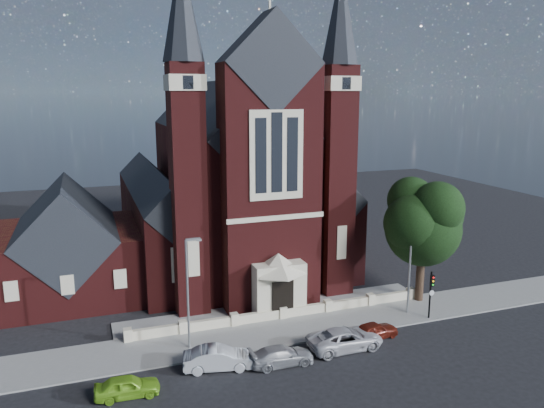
{
  "coord_description": "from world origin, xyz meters",
  "views": [
    {
      "loc": [
        -14.17,
        -30.49,
        17.82
      ],
      "look_at": [
        1.08,
        12.0,
        8.24
      ],
      "focal_mm": 35.0,
      "sensor_mm": 36.0,
      "label": 1
    }
  ],
  "objects_px": {
    "street_tree": "(426,224)",
    "car_silver_b": "(281,356)",
    "car_lime_van": "(127,386)",
    "car_dark_red": "(374,330)",
    "car_silver_a": "(218,358)",
    "street_lamp_left": "(189,287)",
    "traffic_signal": "(431,289)",
    "parish_hall": "(68,251)",
    "street_lamp_right": "(411,260)",
    "car_white_suv": "(345,339)",
    "church": "(227,185)"
  },
  "relations": [
    {
      "from": "church",
      "to": "street_lamp_left",
      "type": "height_order",
      "value": "church"
    },
    {
      "from": "church",
      "to": "car_lime_van",
      "type": "height_order",
      "value": "church"
    },
    {
      "from": "parish_hall",
      "to": "street_lamp_left",
      "type": "height_order",
      "value": "parish_hall"
    },
    {
      "from": "street_lamp_right",
      "to": "street_lamp_left",
      "type": "bearing_deg",
      "value": 180.0
    },
    {
      "from": "parish_hall",
      "to": "car_white_suv",
      "type": "xyz_separation_m",
      "value": [
        18.38,
        -17.69,
        -3.26
      ]
    },
    {
      "from": "church",
      "to": "street_tree",
      "type": "bearing_deg",
      "value": -53.83
    },
    {
      "from": "parish_hall",
      "to": "car_dark_red",
      "type": "xyz_separation_m",
      "value": [
        21.12,
        -17.01,
        -3.37
      ]
    },
    {
      "from": "traffic_signal",
      "to": "car_lime_van",
      "type": "xyz_separation_m",
      "value": [
        -23.63,
        -3.11,
        -1.93
      ]
    },
    {
      "from": "parish_hall",
      "to": "street_lamp_left",
      "type": "relative_size",
      "value": 1.51
    },
    {
      "from": "street_tree",
      "to": "car_silver_b",
      "type": "bearing_deg",
      "value": -158.6
    },
    {
      "from": "traffic_signal",
      "to": "car_white_suv",
      "type": "bearing_deg",
      "value": -166.18
    },
    {
      "from": "car_silver_a",
      "to": "street_tree",
      "type": "bearing_deg",
      "value": -64.22
    },
    {
      "from": "car_lime_van",
      "to": "car_dark_red",
      "type": "xyz_separation_m",
      "value": [
        17.76,
        1.67,
        -0.01
      ]
    },
    {
      "from": "street_lamp_right",
      "to": "car_white_suv",
      "type": "bearing_deg",
      "value": -154.4
    },
    {
      "from": "car_white_suv",
      "to": "car_dark_red",
      "type": "relative_size",
      "value": 1.44
    },
    {
      "from": "street_lamp_left",
      "to": "traffic_signal",
      "type": "distance_m",
      "value": 19.08
    },
    {
      "from": "parish_hall",
      "to": "car_silver_a",
      "type": "xyz_separation_m",
      "value": [
        9.27,
        -17.4,
        -3.25
      ]
    },
    {
      "from": "parish_hall",
      "to": "car_lime_van",
      "type": "distance_m",
      "value": 19.28
    },
    {
      "from": "street_lamp_left",
      "to": "car_silver_b",
      "type": "distance_m",
      "value": 7.85
    },
    {
      "from": "church",
      "to": "car_silver_b",
      "type": "distance_m",
      "value": 24.55
    },
    {
      "from": "car_lime_van",
      "to": "car_dark_red",
      "type": "height_order",
      "value": "car_lime_van"
    },
    {
      "from": "street_lamp_right",
      "to": "car_silver_b",
      "type": "xyz_separation_m",
      "value": [
        -12.74,
        -4.27,
        -3.96
      ]
    },
    {
      "from": "parish_hall",
      "to": "street_tree",
      "type": "height_order",
      "value": "street_tree"
    },
    {
      "from": "traffic_signal",
      "to": "car_silver_b",
      "type": "height_order",
      "value": "traffic_signal"
    },
    {
      "from": "street_lamp_right",
      "to": "car_silver_b",
      "type": "height_order",
      "value": "street_lamp_right"
    },
    {
      "from": "parish_hall",
      "to": "street_lamp_right",
      "type": "distance_m",
      "value": 29.62
    },
    {
      "from": "parish_hall",
      "to": "car_dark_red",
      "type": "bearing_deg",
      "value": -38.85
    },
    {
      "from": "church",
      "to": "traffic_signal",
      "type": "bearing_deg",
      "value": -61.8
    },
    {
      "from": "street_tree",
      "to": "car_white_suv",
      "type": "height_order",
      "value": "street_tree"
    },
    {
      "from": "street_tree",
      "to": "car_dark_red",
      "type": "bearing_deg",
      "value": -147.74
    },
    {
      "from": "parish_hall",
      "to": "church",
      "type": "bearing_deg",
      "value": 17.16
    },
    {
      "from": "street_lamp_right",
      "to": "street_tree",
      "type": "bearing_deg",
      "value": 34.26
    },
    {
      "from": "street_tree",
      "to": "street_lamp_right",
      "type": "xyz_separation_m",
      "value": [
        -2.51,
        -1.71,
        -2.36
      ]
    },
    {
      "from": "parish_hall",
      "to": "car_silver_a",
      "type": "height_order",
      "value": "parish_hall"
    },
    {
      "from": "church",
      "to": "car_dark_red",
      "type": "bearing_deg",
      "value": -76.87
    },
    {
      "from": "car_lime_van",
      "to": "car_silver_b",
      "type": "xyz_separation_m",
      "value": [
        9.99,
        0.42,
        -0.02
      ]
    },
    {
      "from": "street_lamp_left",
      "to": "car_white_suv",
      "type": "relative_size",
      "value": 1.49
    },
    {
      "from": "traffic_signal",
      "to": "car_silver_a",
      "type": "relative_size",
      "value": 0.87
    },
    {
      "from": "car_white_suv",
      "to": "parish_hall",
      "type": "bearing_deg",
      "value": 45.52
    },
    {
      "from": "car_white_suv",
      "to": "street_tree",
      "type": "bearing_deg",
      "value": -62.71
    },
    {
      "from": "car_lime_van",
      "to": "car_silver_b",
      "type": "height_order",
      "value": "car_lime_van"
    },
    {
      "from": "street_tree",
      "to": "street_lamp_left",
      "type": "relative_size",
      "value": 1.32
    },
    {
      "from": "car_dark_red",
      "to": "church",
      "type": "bearing_deg",
      "value": 3.34
    },
    {
      "from": "church",
      "to": "parish_hall",
      "type": "bearing_deg",
      "value": -162.84
    },
    {
      "from": "street_lamp_left",
      "to": "car_dark_red",
      "type": "height_order",
      "value": "street_lamp_left"
    },
    {
      "from": "parish_hall",
      "to": "traffic_signal",
      "type": "xyz_separation_m",
      "value": [
        27.0,
        -15.57,
        -1.43
      ]
    },
    {
      "from": "street_tree",
      "to": "car_lime_van",
      "type": "xyz_separation_m",
      "value": [
        -25.23,
        -6.39,
        -6.31
      ]
    },
    {
      "from": "car_lime_van",
      "to": "car_dark_red",
      "type": "distance_m",
      "value": 17.84
    },
    {
      "from": "street_tree",
      "to": "parish_hall",
      "type": "bearing_deg",
      "value": 156.74
    },
    {
      "from": "car_silver_a",
      "to": "car_silver_b",
      "type": "height_order",
      "value": "car_silver_a"
    }
  ]
}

